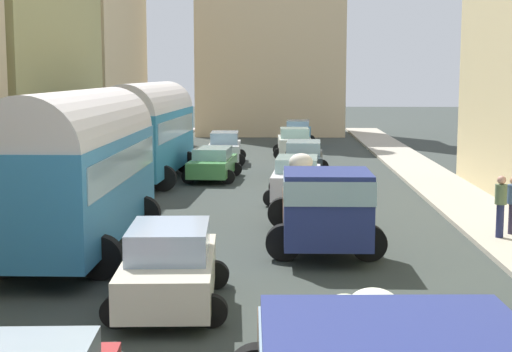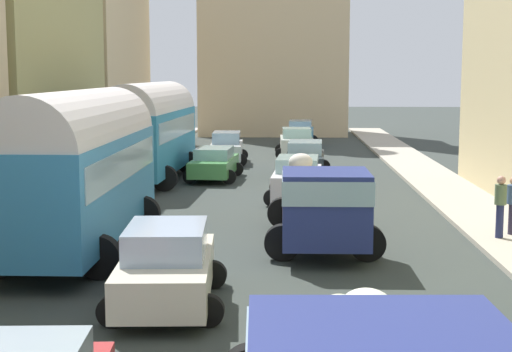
# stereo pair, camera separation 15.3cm
# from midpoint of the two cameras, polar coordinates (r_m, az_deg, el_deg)

# --- Properties ---
(ground_plane) EXTENTS (154.00, 154.00, 0.00)m
(ground_plane) POSITION_cam_midpoint_polar(r_m,az_deg,el_deg) (28.19, 0.45, -1.80)
(ground_plane) COLOR #363C38
(sidewalk_left) EXTENTS (2.50, 70.00, 0.14)m
(sidewalk_left) POSITION_cam_midpoint_polar(r_m,az_deg,el_deg) (29.30, -13.87, -1.53)
(sidewalk_left) COLOR #B0A19F
(sidewalk_left) RESTS_ON ground
(sidewalk_right) EXTENTS (2.50, 70.00, 0.14)m
(sidewalk_right) POSITION_cam_midpoint_polar(r_m,az_deg,el_deg) (28.89, 14.98, -1.69)
(sidewalk_right) COLOR #B2A998
(sidewalk_right) RESTS_ON ground
(building_left_3) EXTENTS (4.50, 13.30, 12.19)m
(building_left_3) POSITION_cam_midpoint_polar(r_m,az_deg,el_deg) (35.70, -17.01, 9.67)
(building_left_3) COLOR tan
(building_left_3) RESTS_ON ground
(building_left_4) EXTENTS (5.86, 13.09, 11.12)m
(building_left_4) POSITION_cam_midpoint_polar(r_m,az_deg,el_deg) (49.16, -12.41, 8.55)
(building_left_4) COLOR beige
(building_left_4) RESTS_ON ground
(distant_church) EXTENTS (10.69, 6.16, 22.60)m
(distant_church) POSITION_cam_midpoint_polar(r_m,az_deg,el_deg) (57.81, 1.37, 11.36)
(distant_church) COLOR beige
(distant_church) RESTS_ON ground
(parked_bus_1) EXTENTS (3.31, 8.77, 4.17)m
(parked_bus_1) POSITION_cam_midpoint_polar(r_m,az_deg,el_deg) (20.43, -12.73, 0.94)
(parked_bus_1) COLOR teal
(parked_bus_1) RESTS_ON ground
(parked_bus_2) EXTENTS (3.51, 8.88, 4.19)m
(parked_bus_2) POSITION_cam_midpoint_polar(r_m,az_deg,el_deg) (33.24, -7.61, 3.60)
(parked_bus_2) COLOR teal
(parked_bus_2) RESTS_ON ground
(cargo_truck_1) EXTENTS (3.01, 6.83, 2.25)m
(cargo_truck_1) POSITION_cam_midpoint_polar(r_m,az_deg,el_deg) (20.40, 5.08, -2.02)
(cargo_truck_1) COLOR navy
(cargo_truck_1) RESTS_ON ground
(car_0) EXTENTS (2.40, 4.34, 1.59)m
(car_0) POSITION_cam_midpoint_polar(r_m,az_deg,el_deg) (28.06, 3.22, -0.20)
(car_0) COLOR silver
(car_0) RESTS_ON ground
(car_1) EXTENTS (2.40, 4.37, 1.57)m
(car_1) POSITION_cam_midpoint_polar(r_m,az_deg,el_deg) (34.71, 3.75, 1.28)
(car_1) COLOR #222B32
(car_1) RESTS_ON ground
(car_2) EXTENTS (2.38, 3.78, 1.59)m
(car_2) POSITION_cam_midpoint_polar(r_m,az_deg,el_deg) (42.55, 3.09, 2.47)
(car_2) COLOR silver
(car_2) RESTS_ON ground
(car_3) EXTENTS (2.27, 4.17, 1.62)m
(car_3) POSITION_cam_midpoint_polar(r_m,az_deg,el_deg) (48.75, 3.38, 3.14)
(car_3) COLOR #3B91BE
(car_3) RESTS_ON ground
(car_5) EXTENTS (2.47, 4.19, 1.63)m
(car_5) POSITION_cam_midpoint_polar(r_m,az_deg,el_deg) (15.54, -6.28, -6.60)
(car_5) COLOR beige
(car_5) RESTS_ON ground
(car_6) EXTENTS (2.40, 4.29, 1.40)m
(car_6) POSITION_cam_midpoint_polar(r_m,az_deg,el_deg) (33.58, -2.96, 0.95)
(car_6) COLOR #4C9149
(car_6) RESTS_ON ground
(car_7) EXTENTS (2.22, 4.01, 1.61)m
(car_7) POSITION_cam_midpoint_polar(r_m,az_deg,el_deg) (39.56, -2.06, 2.08)
(car_7) COLOR silver
(car_7) RESTS_ON ground
(pedestrian_0) EXTENTS (0.35, 0.35, 1.84)m
(pedestrian_0) POSITION_cam_midpoint_polar(r_m,az_deg,el_deg) (22.10, 17.66, -1.97)
(pedestrian_0) COLOR navy
(pedestrian_0) RESTS_ON ground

